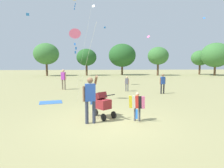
{
  "coord_description": "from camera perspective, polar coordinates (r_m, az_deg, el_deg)",
  "views": [
    {
      "loc": [
        -0.42,
        -6.77,
        2.13
      ],
      "look_at": [
        0.23,
        0.97,
        1.3
      ],
      "focal_mm": 30.52,
      "sensor_mm": 36.0,
      "label": 1
    }
  ],
  "objects": [
    {
      "name": "child_with_butterfly_kite",
      "position": [
        7.11,
        7.57,
        -5.99
      ],
      "size": [
        0.59,
        0.44,
        1.08
      ],
      "color": "#4C4C51",
      "rests_on": "ground"
    },
    {
      "name": "person_adult_flyer",
      "position": [
        6.78,
        -6.55,
        -3.54
      ],
      "size": [
        0.54,
        0.55,
        1.73
      ],
      "color": "#33384C",
      "rests_on": "ground"
    },
    {
      "name": "picnic_blanket",
      "position": [
        11.08,
        -17.87,
        -5.24
      ],
      "size": [
        1.38,
        1.2,
        0.02
      ],
      "primitive_type": "cube",
      "rotation": [
        0.0,
        0.0,
        0.24
      ],
      "color": "#3366B2",
      "rests_on": "ground"
    },
    {
      "name": "treeline_distant",
      "position": [
        35.44,
        9.22,
        8.42
      ],
      "size": [
        34.73,
        7.52,
        5.84
      ],
      "color": "brown",
      "rests_on": "ground"
    },
    {
      "name": "stroller",
      "position": [
        7.55,
        -3.05,
        -5.56
      ],
      "size": [
        0.91,
        1.03,
        1.03
      ],
      "color": "black",
      "rests_on": "ground"
    },
    {
      "name": "person_sitting_far",
      "position": [
        16.14,
        -14.34,
        1.84
      ],
      "size": [
        0.47,
        0.37,
        1.67
      ],
      "color": "#7F705B",
      "rests_on": "ground"
    },
    {
      "name": "person_red_shirt",
      "position": [
        13.94,
        14.94,
        0.54
      ],
      "size": [
        0.44,
        0.26,
        1.41
      ],
      "color": "#232328",
      "rests_on": "ground"
    },
    {
      "name": "person_couple_left",
      "position": [
        14.71,
        4.49,
        0.44
      ],
      "size": [
        0.3,
        0.28,
        1.16
      ],
      "color": "#4C4C51",
      "rests_on": "ground"
    },
    {
      "name": "cooler_box",
      "position": [
        10.2,
        -5.25,
        -4.98
      ],
      "size": [
        0.45,
        0.33,
        0.35
      ],
      "color": "#2D5BB7",
      "rests_on": "ground"
    },
    {
      "name": "distant_kites_cluster",
      "position": [
        31.69,
        8.81,
        20.79
      ],
      "size": [
        26.18,
        13.58,
        7.76
      ],
      "color": "#F4A319"
    },
    {
      "name": "ground_plane",
      "position": [
        7.11,
        -1.21,
        -11.34
      ],
      "size": [
        120.0,
        120.0,
        0.0
      ],
      "primitive_type": "plane",
      "color": "#938E5B"
    },
    {
      "name": "kite_adult_black",
      "position": [
        10.83,
        -11.0,
        14.39
      ],
      "size": [
        1.52,
        4.15,
        4.02
      ],
      "color": "pink",
      "rests_on": "ground"
    }
  ]
}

